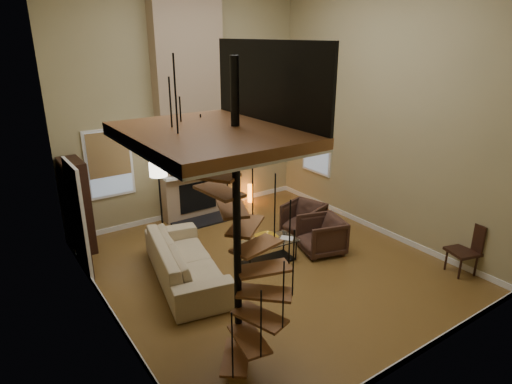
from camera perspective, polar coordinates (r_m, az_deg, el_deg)
ground at (r=8.64m, az=1.52°, el=-9.55°), size 6.00×6.50×0.01m
back_wall at (r=10.43m, az=-9.08°, el=11.46°), size 6.00×0.02×5.50m
front_wall at (r=5.46m, az=22.23°, el=2.54°), size 6.00×0.02×5.50m
left_wall at (r=6.41m, az=-20.60°, el=5.16°), size 0.02×6.50×5.50m
right_wall at (r=9.71m, az=16.41°, el=10.29°), size 0.02×6.50×5.50m
baseboard_back at (r=11.13m, az=-8.31°, el=-2.37°), size 6.00×0.02×0.12m
baseboard_front at (r=6.72m, az=19.01°, el=-19.85°), size 6.00×0.02×0.12m
baseboard_left at (r=7.51m, az=-17.98°, el=-15.04°), size 0.02×6.50×0.12m
baseboard_right at (r=10.46m, az=14.95°, el=-4.36°), size 0.02×6.50×0.12m
chimney_breast at (r=10.26m, az=-8.61°, el=11.34°), size 1.60×0.38×5.50m
hearth at (r=10.59m, az=-6.67°, el=-3.72°), size 1.50×0.60×0.04m
firebox at (r=10.63m, az=-7.53°, el=-0.58°), size 0.95×0.02×0.72m
mantel at (r=10.37m, az=-7.47°, el=2.40°), size 1.70×0.18×0.06m
mirror_frame at (r=10.21m, az=-7.83°, el=6.77°), size 0.94×0.10×0.94m
mirror_disc at (r=10.22m, az=-7.85°, el=6.78°), size 0.80×0.01×0.80m
vase_left at (r=10.14m, az=-10.37°, el=2.74°), size 0.24×0.24×0.25m
vase_right at (r=10.64m, az=-4.73°, el=3.71°), size 0.20×0.20×0.21m
window_back at (r=9.98m, az=-18.52°, el=3.65°), size 1.02×0.06×1.52m
window_right at (r=11.26m, az=7.94°, el=6.31°), size 0.06×1.02×1.52m
entry_door at (r=8.62m, az=-22.04°, el=-3.37°), size 0.10×1.05×2.16m
loft at (r=4.99m, az=-5.11°, el=8.19°), size 1.70×2.20×1.09m
spiral_stair at (r=5.60m, az=-2.36°, el=-6.16°), size 1.47×1.47×4.06m
hutch at (r=9.60m, az=-22.25°, el=-1.70°), size 0.40×0.86×1.92m
sofa at (r=8.11m, az=-9.23°, el=-8.68°), size 1.50×2.74×0.76m
armchair_near at (r=9.89m, az=6.44°, el=-3.36°), size 1.00×0.99×0.73m
armchair_far at (r=9.13m, az=8.93°, el=-5.55°), size 1.03×1.02×0.76m
coffee_table at (r=8.63m, az=1.53°, el=-7.39°), size 1.19×0.66×0.44m
bowl at (r=8.57m, az=1.35°, el=-6.00°), size 0.42×0.42×0.10m
book at (r=8.63m, az=4.02°, el=-6.10°), size 0.31×0.32×0.02m
floor_lamp at (r=9.51m, az=-12.54°, el=2.12°), size 0.37×0.37×1.70m
accent_lamp at (r=11.63m, az=-0.77°, el=-0.16°), size 0.13×0.13×0.48m
side_chair at (r=9.06m, az=25.75°, el=-6.43°), size 0.61×0.61×1.01m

